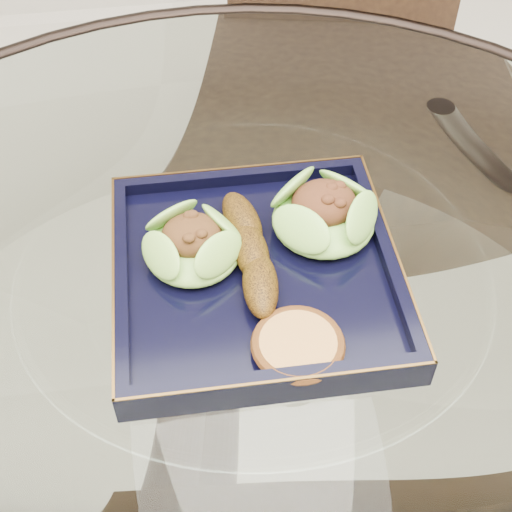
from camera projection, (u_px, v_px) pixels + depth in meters
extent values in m
cylinder|color=white|center=(253.00, 308.00, 0.68)|extent=(1.10, 1.10, 0.01)
torus|color=black|center=(253.00, 308.00, 0.68)|extent=(1.13, 1.13, 0.02)
cylinder|color=black|center=(396.00, 296.00, 1.18)|extent=(0.04, 0.04, 0.75)
cylinder|color=black|center=(53.00, 338.00, 1.12)|extent=(0.04, 0.04, 0.75)
cube|color=#322010|center=(328.00, 214.00, 1.24)|extent=(0.45, 0.45, 0.04)
cube|color=#322010|center=(339.00, 35.00, 1.17)|extent=(0.36, 0.11, 0.42)
cylinder|color=#322010|center=(229.00, 359.00, 1.30)|extent=(0.03, 0.03, 0.41)
cylinder|color=#322010|center=(409.00, 369.00, 1.29)|extent=(0.03, 0.03, 0.41)
cylinder|color=#322010|center=(243.00, 231.00, 1.52)|extent=(0.03, 0.03, 0.41)
cylinder|color=#322010|center=(397.00, 239.00, 1.50)|extent=(0.03, 0.03, 0.41)
cube|color=black|center=(256.00, 277.00, 0.69)|extent=(0.27, 0.27, 0.02)
ellipsoid|color=#5B9E2E|center=(193.00, 247.00, 0.68)|extent=(0.11, 0.11, 0.03)
ellipsoid|color=#55A02E|center=(324.00, 216.00, 0.70)|extent=(0.13, 0.13, 0.04)
ellipsoid|color=#563509|center=(251.00, 251.00, 0.68)|extent=(0.04, 0.16, 0.03)
cylinder|color=#C48A41|center=(298.00, 346.00, 0.62)|extent=(0.09, 0.09, 0.01)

